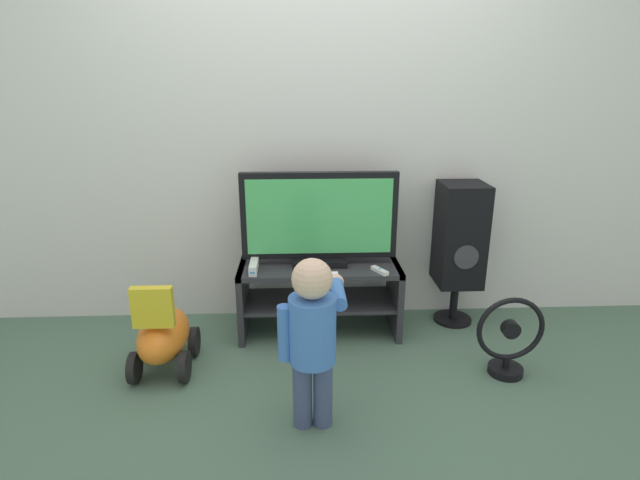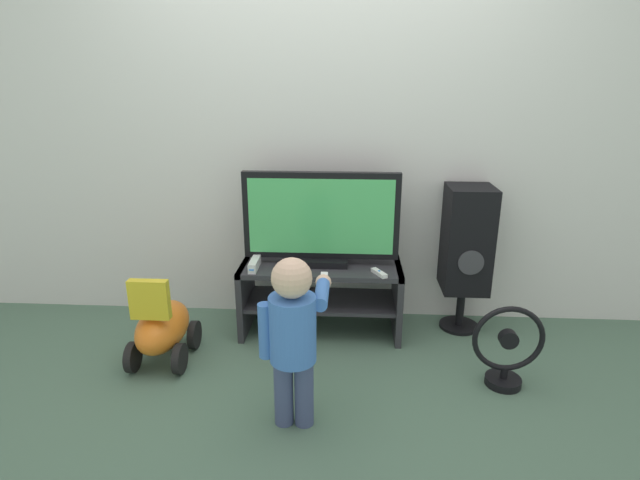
% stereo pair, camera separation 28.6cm
% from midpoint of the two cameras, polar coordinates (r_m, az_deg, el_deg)
% --- Properties ---
extents(ground_plane, '(16.00, 16.00, 0.00)m').
position_cam_midpoint_polar(ground_plane, '(3.01, -2.68, -12.10)').
color(ground_plane, '#4C6B56').
extents(wall_back, '(10.00, 0.06, 2.60)m').
position_cam_midpoint_polar(wall_back, '(3.09, -3.04, 14.17)').
color(wall_back, silver).
rests_on(wall_back, ground_plane).
extents(tv_stand, '(0.97, 0.41, 0.44)m').
position_cam_midpoint_polar(tv_stand, '(3.06, -2.76, -5.47)').
color(tv_stand, '#2D2D33').
rests_on(tv_stand, ground_plane).
extents(television, '(0.92, 0.20, 0.56)m').
position_cam_midpoint_polar(television, '(2.93, -2.88, 2.28)').
color(television, black).
rests_on(television, tv_stand).
extents(game_console, '(0.04, 0.19, 0.06)m').
position_cam_midpoint_polar(game_console, '(2.93, -10.37, -3.06)').
color(game_console, white).
rests_on(game_console, tv_stand).
extents(remote_primary, '(0.09, 0.13, 0.03)m').
position_cam_midpoint_polar(remote_primary, '(2.88, 4.01, -3.56)').
color(remote_primary, white).
rests_on(remote_primary, tv_stand).
extents(child, '(0.31, 0.46, 0.80)m').
position_cam_midpoint_polar(child, '(2.18, -4.63, -10.32)').
color(child, '#3F4C72').
rests_on(child, ground_plane).
extents(speaker_tower, '(0.27, 0.30, 0.91)m').
position_cam_midpoint_polar(speaker_tower, '(3.16, 13.22, 0.25)').
color(speaker_tower, black).
rests_on(speaker_tower, ground_plane).
extents(floor_fan, '(0.36, 0.18, 0.44)m').
position_cam_midpoint_polar(floor_fan, '(2.79, 18.07, -10.87)').
color(floor_fan, black).
rests_on(floor_fan, ground_plane).
extents(ride_on_toy, '(0.30, 0.47, 0.53)m').
position_cam_midpoint_polar(ride_on_toy, '(2.87, -20.27, -10.27)').
color(ride_on_toy, orange).
rests_on(ride_on_toy, ground_plane).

